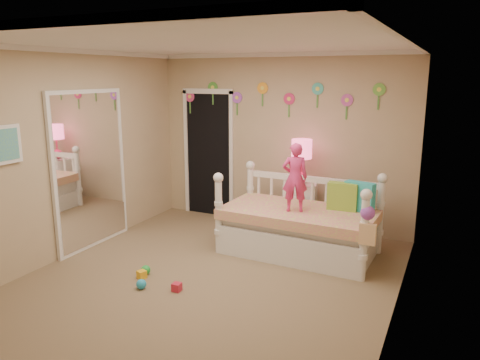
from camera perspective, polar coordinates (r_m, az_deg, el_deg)
The scene contains 18 objects.
floor at distance 5.41m, azimuth -3.77°, elevation -12.12°, with size 4.00×4.50×0.01m, color #7F684C.
ceiling at distance 4.91m, azimuth -4.23°, elevation 16.56°, with size 4.00×4.50×0.01m, color white.
back_wall at distance 7.02m, azimuth 5.06°, elevation 4.77°, with size 4.00×0.01×2.60m, color tan.
left_wall at distance 6.22m, azimuth -20.31°, elevation 2.98°, with size 0.01×4.50×2.60m, color tan.
right_wall at distance 4.40m, azimuth 19.38°, elevation -0.74°, with size 0.01×4.50×2.60m, color tan.
crown_molding at distance 4.91m, azimuth -4.22°, elevation 16.21°, with size 4.00×4.50×0.06m, color white, non-canonical shape.
daybed at distance 6.01m, azimuth 7.33°, elevation -4.12°, with size 1.98×1.06×1.07m, color white, non-canonical shape.
pillow_turquoise at distance 6.01m, azimuth 14.56°, elevation -2.00°, with size 0.37×0.13×0.37m, color #27C5C2.
pillow_lime at distance 6.00m, azimuth 12.55°, elevation -1.99°, with size 0.37×0.14×0.35m, color #89B838.
child at distance 5.79m, azimuth 6.80°, elevation 0.32°, with size 0.32×0.21×0.87m, color #EB357E.
nightstand at distance 6.78m, azimuth 7.42°, elevation -3.54°, with size 0.46×0.35×0.76m, color white.
table_lamp at distance 6.60m, azimuth 7.62°, elevation 3.15°, with size 0.29×0.29×0.64m.
closet_doorway at distance 7.57m, azimuth -3.94°, elevation 3.34°, with size 0.90×0.04×2.07m, color black.
flower_decals at distance 6.98m, azimuth 4.42°, elevation 10.02°, with size 3.40×0.02×0.50m, color #B2668C, non-canonical shape.
mirror_closet at distance 6.44m, azimuth -18.00°, elevation 1.21°, with size 0.07×1.30×2.10m, color white.
wall_picture at distance 5.57m, azimuth -26.87°, elevation 3.95°, with size 0.05×0.34×0.42m, color white.
hanging_bag at distance 5.28m, azimuth 15.37°, elevation -5.56°, with size 0.20×0.16×0.36m, color beige, non-canonical shape.
toy_scatter at distance 5.38m, azimuth -9.82°, elevation -11.78°, with size 0.80×1.30×0.11m, color #996666, non-canonical shape.
Camera 1 is at (2.41, -4.27, 2.28)m, focal length 34.51 mm.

